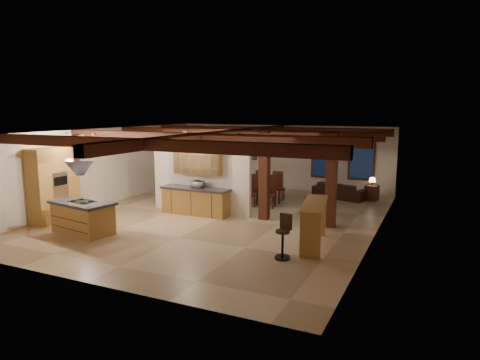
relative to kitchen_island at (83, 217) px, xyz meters
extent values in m
plane|color=tan|center=(2.80, 3.26, -0.49)|extent=(12.00, 12.00, 0.00)
plane|color=white|center=(2.80, 9.26, 0.96)|extent=(10.00, 0.00, 10.00)
plane|color=white|center=(2.80, -2.74, 0.96)|extent=(10.00, 0.00, 10.00)
plane|color=white|center=(-2.20, 3.26, 0.96)|extent=(0.00, 12.00, 12.00)
plane|color=white|center=(7.80, 3.26, 0.96)|extent=(0.00, 12.00, 12.00)
plane|color=#3C2113|center=(2.80, 3.26, 2.41)|extent=(12.00, 12.00, 0.00)
cube|color=#38190E|center=(2.80, -0.74, 2.27)|extent=(10.00, 0.25, 0.28)
cube|color=#38190E|center=(2.80, 1.96, 2.27)|extent=(10.00, 0.25, 0.28)
cube|color=#38190E|center=(2.80, 4.56, 2.27)|extent=(10.00, 0.25, 0.28)
cube|color=#38190E|center=(2.80, 7.26, 2.27)|extent=(10.00, 0.25, 0.28)
cube|color=#38190E|center=(2.80, 3.26, 2.27)|extent=(0.28, 12.00, 0.28)
cube|color=#38190E|center=(4.20, 3.76, 0.96)|extent=(0.30, 0.30, 2.90)
cube|color=#38190E|center=(6.40, 3.76, 0.96)|extent=(0.30, 0.30, 2.90)
cube|color=#38190E|center=(5.30, 3.76, 2.11)|extent=(2.50, 0.28, 0.28)
cube|color=white|center=(1.80, 3.76, 0.61)|extent=(3.80, 0.18, 2.20)
cube|color=#AE8138|center=(-1.87, 0.66, 0.71)|extent=(0.64, 1.60, 2.40)
cube|color=silver|center=(-1.57, 0.66, 0.66)|extent=(0.06, 0.62, 0.95)
cube|color=black|center=(-1.53, 0.66, 0.86)|extent=(0.01, 0.50, 0.28)
cube|color=#AE8138|center=(1.80, 3.37, -0.06)|extent=(2.40, 0.60, 0.86)
cube|color=black|center=(1.80, 3.37, 0.41)|extent=(2.50, 0.66, 0.08)
cube|color=#AE8138|center=(1.80, 3.58, 1.36)|extent=(1.80, 0.34, 0.95)
cube|color=silver|center=(1.80, 3.40, 1.36)|extent=(1.74, 0.02, 0.90)
pyramid|color=silver|center=(0.00, 0.00, 1.24)|extent=(1.10, 1.10, 0.45)
cube|color=silver|center=(0.00, 0.00, 2.05)|extent=(0.26, 0.22, 0.73)
cube|color=#38190E|center=(4.80, 9.20, 1.01)|extent=(1.10, 0.05, 1.70)
cube|color=black|center=(4.80, 9.17, 1.01)|extent=(0.95, 0.02, 1.55)
cube|color=#38190E|center=(6.40, 9.20, 1.01)|extent=(1.10, 0.05, 1.70)
cube|color=black|center=(6.40, 9.17, 1.01)|extent=(0.95, 0.02, 1.55)
cube|color=#38190E|center=(1.30, 9.20, 1.21)|extent=(0.65, 0.04, 0.85)
cube|color=#235333|center=(1.30, 9.18, 1.21)|extent=(0.55, 0.01, 0.75)
cylinder|color=silver|center=(0.20, 0.46, 2.38)|extent=(0.16, 0.16, 0.03)
cylinder|color=silver|center=(1.80, 2.76, 2.38)|extent=(0.16, 0.16, 0.03)
cylinder|color=silver|center=(-1.20, 0.76, 2.38)|extent=(0.16, 0.16, 0.03)
cube|color=#AE8138|center=(0.00, 0.00, -0.05)|extent=(1.95, 1.20, 0.87)
cube|color=black|center=(0.00, 0.00, 0.43)|extent=(2.09, 1.34, 0.08)
cube|color=black|center=(0.00, 0.00, 0.47)|extent=(0.83, 0.62, 0.02)
imported|color=#421810|center=(2.98, 6.06, -0.18)|extent=(1.97, 1.56, 0.61)
imported|color=black|center=(5.73, 8.25, -0.17)|extent=(2.31, 1.43, 0.63)
imported|color=#BABABF|center=(1.89, 3.37, 0.57)|extent=(0.45, 0.33, 0.23)
cube|color=#AE8138|center=(6.44, 1.71, 0.66)|extent=(0.95, 2.30, 0.07)
cube|color=#AE8138|center=(6.63, 0.72, 0.07)|extent=(0.52, 0.20, 1.12)
cube|color=#AE8138|center=(6.26, 2.70, 0.07)|extent=(0.52, 0.20, 1.12)
cube|color=#38190E|center=(6.99, 8.38, -0.18)|extent=(0.54, 0.54, 0.60)
cylinder|color=black|center=(6.99, 8.38, 0.19)|extent=(0.06, 0.06, 0.15)
cone|color=#F2D191|center=(6.99, 8.38, 0.35)|extent=(0.27, 0.27, 0.17)
cylinder|color=black|center=(6.04, 0.38, 0.20)|extent=(0.34, 0.34, 0.07)
cube|color=black|center=(6.06, 0.54, 0.42)|extent=(0.33, 0.09, 0.38)
cylinder|color=black|center=(6.04, 0.38, -0.14)|extent=(0.06, 0.06, 0.67)
cylinder|color=black|center=(6.04, 0.38, -0.47)|extent=(0.38, 0.38, 0.03)
cylinder|color=black|center=(6.00, 0.50, 0.16)|extent=(0.32, 0.32, 0.06)
cube|color=black|center=(6.04, 0.64, 0.37)|extent=(0.31, 0.11, 0.36)
cylinder|color=black|center=(6.00, 0.50, -0.16)|extent=(0.05, 0.05, 0.63)
cylinder|color=black|center=(6.00, 0.50, -0.47)|extent=(0.36, 0.36, 0.03)
cube|color=#38190E|center=(2.35, 5.30, -0.04)|extent=(0.46, 0.46, 0.06)
cube|color=#38190E|center=(2.33, 5.51, 0.34)|extent=(0.42, 0.09, 0.75)
cylinder|color=#38190E|center=(2.20, 5.11, -0.28)|extent=(0.05, 0.05, 0.42)
cylinder|color=#38190E|center=(2.54, 5.15, -0.28)|extent=(0.05, 0.05, 0.42)
cylinder|color=#38190E|center=(2.17, 5.45, -0.28)|extent=(0.05, 0.05, 0.42)
cylinder|color=#38190E|center=(2.51, 5.48, -0.28)|extent=(0.05, 0.05, 0.42)
cube|color=#38190E|center=(2.22, 6.69, -0.04)|extent=(0.46, 0.46, 0.06)
cube|color=#38190E|center=(2.24, 6.48, 0.34)|extent=(0.42, 0.09, 0.75)
cylinder|color=#38190E|center=(2.37, 6.88, -0.28)|extent=(0.05, 0.05, 0.42)
cylinder|color=#38190E|center=(2.03, 6.85, -0.28)|extent=(0.05, 0.05, 0.42)
cylinder|color=#38190E|center=(2.40, 6.54, -0.28)|extent=(0.05, 0.05, 0.42)
cylinder|color=#38190E|center=(2.06, 6.51, -0.28)|extent=(0.05, 0.05, 0.42)
cube|color=#38190E|center=(3.05, 5.37, -0.04)|extent=(0.46, 0.46, 0.06)
cube|color=#38190E|center=(3.03, 5.58, 0.34)|extent=(0.42, 0.09, 0.75)
cylinder|color=#38190E|center=(2.90, 5.18, -0.28)|extent=(0.05, 0.05, 0.42)
cylinder|color=#38190E|center=(3.24, 5.21, -0.28)|extent=(0.05, 0.05, 0.42)
cylinder|color=#38190E|center=(2.86, 5.52, -0.28)|extent=(0.05, 0.05, 0.42)
cylinder|color=#38190E|center=(3.20, 5.55, -0.28)|extent=(0.05, 0.05, 0.42)
cube|color=#38190E|center=(2.91, 6.76, -0.04)|extent=(0.46, 0.46, 0.06)
cube|color=#38190E|center=(2.93, 6.55, 0.34)|extent=(0.42, 0.09, 0.75)
cylinder|color=#38190E|center=(3.07, 6.95, -0.28)|extent=(0.05, 0.05, 0.42)
cylinder|color=#38190E|center=(2.73, 6.91, -0.28)|extent=(0.05, 0.05, 0.42)
cylinder|color=#38190E|center=(3.10, 6.61, -0.28)|extent=(0.05, 0.05, 0.42)
cylinder|color=#38190E|center=(2.76, 6.58, -0.28)|extent=(0.05, 0.05, 0.42)
cube|color=#38190E|center=(3.75, 5.44, -0.04)|extent=(0.46, 0.46, 0.06)
cube|color=#38190E|center=(3.73, 5.64, 0.34)|extent=(0.42, 0.09, 0.75)
cylinder|color=#38190E|center=(3.59, 5.25, -0.28)|extent=(0.05, 0.05, 0.42)
cylinder|color=#38190E|center=(3.93, 5.28, -0.28)|extent=(0.05, 0.05, 0.42)
cylinder|color=#38190E|center=(3.56, 5.59, -0.28)|extent=(0.05, 0.05, 0.42)
cylinder|color=#38190E|center=(3.90, 5.62, -0.28)|extent=(0.05, 0.05, 0.42)
cube|color=#38190E|center=(3.61, 6.83, -0.04)|extent=(0.46, 0.46, 0.06)
cube|color=#38190E|center=(3.63, 6.62, 0.34)|extent=(0.42, 0.09, 0.75)
cylinder|color=#38190E|center=(3.76, 7.02, -0.28)|extent=(0.05, 0.05, 0.42)
cylinder|color=#38190E|center=(3.42, 6.98, -0.28)|extent=(0.05, 0.05, 0.42)
cylinder|color=#38190E|center=(3.80, 6.68, -0.28)|extent=(0.05, 0.05, 0.42)
cylinder|color=#38190E|center=(3.46, 6.64, -0.28)|extent=(0.05, 0.05, 0.42)
camera|label=1|loc=(9.32, -9.06, 3.10)|focal=32.00mm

